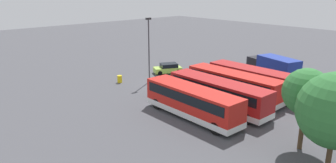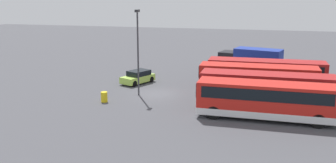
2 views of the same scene
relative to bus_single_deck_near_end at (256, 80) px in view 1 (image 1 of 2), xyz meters
name	(u,v)px [view 1 (image 1 of 2)]	position (x,y,z in m)	size (l,w,h in m)	color
ground_plane	(162,83)	(5.20, -10.46, -1.62)	(140.00, 140.00, 0.00)	#47474C
bus_single_deck_near_end	(256,80)	(0.00, 0.00, 0.00)	(2.67, 12.01, 2.95)	#A51919
bus_single_deck_second	(233,84)	(3.21, -0.76, 0.00)	(2.75, 11.32, 2.95)	red
bus_single_deck_third	(218,93)	(6.84, 0.07, 0.00)	(2.65, 11.52, 2.95)	#A51919
bus_single_deck_fourth	(192,101)	(10.51, -0.01, 0.00)	(2.75, 10.71, 2.95)	red
box_truck_blue	(273,68)	(-6.63, -1.75, 0.08)	(4.39, 7.89, 3.20)	navy
car_hatchback_silver	(168,68)	(1.36, -13.70, -0.92)	(4.30, 3.29, 1.43)	#A5D14C
lamp_post_tall	(149,45)	(6.11, -12.03, 3.20)	(0.70, 0.30, 8.29)	#38383D
waste_bin_yellow	(120,79)	(9.19, -14.33, -1.15)	(0.60, 0.60, 0.95)	yellow
tree_midleft	(336,111)	(10.09, 12.50, 2.66)	(5.09, 5.09, 6.83)	#4C3823
tree_rightmost	(307,92)	(8.72, 9.82, 2.94)	(3.52, 3.52, 6.35)	#4C3823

